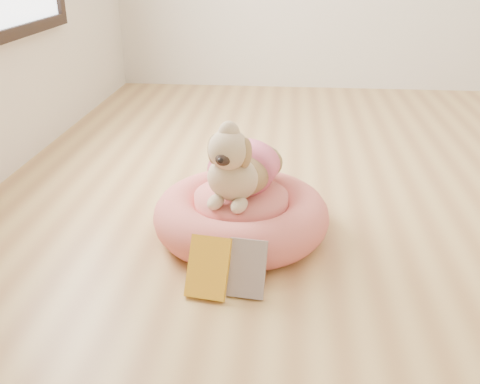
# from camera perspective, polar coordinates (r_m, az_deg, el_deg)

# --- Properties ---
(floor) EXTENTS (4.50, 4.50, 0.00)m
(floor) POSITION_cam_1_polar(r_m,az_deg,el_deg) (2.49, 18.84, -1.87)
(floor) COLOR #B2804A
(floor) RESTS_ON ground
(pet_bed) EXTENTS (0.69, 0.69, 0.18)m
(pet_bed) POSITION_cam_1_polar(r_m,az_deg,el_deg) (2.12, 0.13, -2.49)
(pet_bed) COLOR #D96755
(pet_bed) RESTS_ON floor
(dog) EXTENTS (0.41, 0.51, 0.33)m
(dog) POSITION_cam_1_polar(r_m,az_deg,el_deg) (2.03, 0.02, 4.17)
(dog) COLOR olive
(dog) RESTS_ON pet_bed
(book_yellow) EXTENTS (0.15, 0.15, 0.19)m
(book_yellow) POSITION_cam_1_polar(r_m,az_deg,el_deg) (1.78, -3.40, -8.02)
(book_yellow) COLOR #FFFE1A
(book_yellow) RESTS_ON floor
(book_white) EXTENTS (0.14, 0.11, 0.18)m
(book_white) POSITION_cam_1_polar(r_m,az_deg,el_deg) (1.78, 0.72, -8.15)
(book_white) COLOR white
(book_white) RESTS_ON floor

